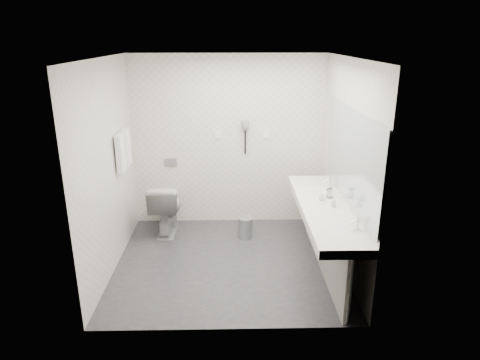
{
  "coord_description": "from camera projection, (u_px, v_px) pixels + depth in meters",
  "views": [
    {
      "loc": [
        0.04,
        -4.79,
        2.73
      ],
      "look_at": [
        0.15,
        0.15,
        1.05
      ],
      "focal_mm": 31.92,
      "sensor_mm": 36.0,
      "label": 1
    }
  ],
  "objects": [
    {
      "name": "basin_near",
      "position": [
        337.0,
        231.0,
        4.36
      ],
      "size": [
        0.4,
        0.31,
        0.05
      ],
      "primitive_type": "ellipsoid",
      "color": "white",
      "rests_on": "vanity_counter"
    },
    {
      "name": "wall_left",
      "position": [
        108.0,
        169.0,
        4.98
      ],
      "size": [
        0.0,
        2.6,
        2.6
      ],
      "primitive_type": "plane",
      "rotation": [
        1.57,
        0.0,
        1.57
      ],
      "color": "silver",
      "rests_on": "floor"
    },
    {
      "name": "vanity_panel",
      "position": [
        324.0,
        242.0,
        5.12
      ],
      "size": [
        0.03,
        2.15,
        0.75
      ],
      "primitive_type": "cube",
      "color": "gray",
      "rests_on": "floor"
    },
    {
      "name": "toilet",
      "position": [
        166.0,
        208.0,
        6.13
      ],
      "size": [
        0.44,
        0.75,
        0.75
      ],
      "primitive_type": "imported",
      "rotation": [
        0.0,
        0.0,
        3.11
      ],
      "color": "white",
      "rests_on": "floor"
    },
    {
      "name": "glass_left",
      "position": [
        330.0,
        193.0,
        5.18
      ],
      "size": [
        0.08,
        0.08,
        0.12
      ],
      "primitive_type": "cylinder",
      "rotation": [
        0.0,
        0.0,
        -0.25
      ],
      "color": "silver",
      "rests_on": "vanity_counter"
    },
    {
      "name": "vanity_counter",
      "position": [
        324.0,
        209.0,
        4.99
      ],
      "size": [
        0.55,
        2.2,
        0.1
      ],
      "primitive_type": "cube",
      "color": "white",
      "rests_on": "floor"
    },
    {
      "name": "flush_plate",
      "position": [
        171.0,
        162.0,
        6.3
      ],
      "size": [
        0.18,
        0.02,
        0.12
      ],
      "primitive_type": "cube",
      "color": "#B2B5BA",
      "rests_on": "wall_back"
    },
    {
      "name": "floor",
      "position": [
        228.0,
        262.0,
        5.41
      ],
      "size": [
        2.8,
        2.8,
        0.0
      ],
      "primitive_type": "plane",
      "color": "#2F2E34",
      "rests_on": "ground"
    },
    {
      "name": "soap_bottle_c",
      "position": [
        334.0,
        203.0,
        4.91
      ],
      "size": [
        0.05,
        0.05,
        0.11
      ],
      "primitive_type": "imported",
      "rotation": [
        0.0,
        0.0,
        -0.38
      ],
      "color": "silver",
      "rests_on": "vanity_counter"
    },
    {
      "name": "mirror",
      "position": [
        351.0,
        156.0,
        4.78
      ],
      "size": [
        0.02,
        2.2,
        1.05
      ],
      "primitive_type": "cube",
      "color": "#B2BCC6",
      "rests_on": "wall_right"
    },
    {
      "name": "wall_front",
      "position": [
        227.0,
        212.0,
        3.78
      ],
      "size": [
        2.8,
        0.0,
        2.8
      ],
      "primitive_type": "plane",
      "rotation": [
        -1.57,
        0.0,
        0.0
      ],
      "color": "silver",
      "rests_on": "floor"
    },
    {
      "name": "vanity_post_near",
      "position": [
        349.0,
        291.0,
        4.14
      ],
      "size": [
        0.06,
        0.06,
        0.75
      ],
      "primitive_type": "cylinder",
      "color": "silver",
      "rests_on": "floor"
    },
    {
      "name": "soap_bottle_b",
      "position": [
        322.0,
        197.0,
        5.1
      ],
      "size": [
        0.09,
        0.09,
        0.09
      ],
      "primitive_type": "imported",
      "rotation": [
        0.0,
        0.0,
        -0.45
      ],
      "color": "silver",
      "rests_on": "vanity_counter"
    },
    {
      "name": "faucet_near",
      "position": [
        357.0,
        222.0,
        4.33
      ],
      "size": [
        0.04,
        0.04,
        0.15
      ],
      "primitive_type": "cylinder",
      "color": "silver",
      "rests_on": "vanity_counter"
    },
    {
      "name": "ceiling",
      "position": [
        226.0,
        58.0,
        4.6
      ],
      "size": [
        2.8,
        2.8,
        0.0
      ],
      "primitive_type": "plane",
      "rotation": [
        3.14,
        0.0,
        0.0
      ],
      "color": "white",
      "rests_on": "wall_back"
    },
    {
      "name": "dryer_barrel",
      "position": [
        245.0,
        124.0,
        6.06
      ],
      "size": [
        0.08,
        0.14,
        0.08
      ],
      "primitive_type": "cylinder",
      "rotation": [
        1.57,
        0.0,
        0.0
      ],
      "color": "gray",
      "rests_on": "dryer_cradle"
    },
    {
      "name": "switch_plate_a",
      "position": [
        218.0,
        135.0,
        6.19
      ],
      "size": [
        0.09,
        0.02,
        0.09
      ],
      "primitive_type": "cube",
      "color": "white",
      "rests_on": "wall_back"
    },
    {
      "name": "dryer_cradle",
      "position": [
        245.0,
        125.0,
        6.13
      ],
      "size": [
        0.1,
        0.04,
        0.14
      ],
      "primitive_type": "cube",
      "color": "gray",
      "rests_on": "wall_back"
    },
    {
      "name": "bin_lid",
      "position": [
        246.0,
        218.0,
        5.98
      ],
      "size": [
        0.2,
        0.2,
        0.02
      ],
      "primitive_type": "cylinder",
      "color": "#B2B5BA",
      "rests_on": "pedal_bin"
    },
    {
      "name": "switch_plate_b",
      "position": [
        266.0,
        135.0,
        6.2
      ],
      "size": [
        0.09,
        0.02,
        0.09
      ],
      "primitive_type": "cube",
      "color": "white",
      "rests_on": "wall_back"
    },
    {
      "name": "wall_back",
      "position": [
        228.0,
        142.0,
        6.24
      ],
      "size": [
        2.8,
        0.0,
        2.8
      ],
      "primitive_type": "plane",
      "rotation": [
        1.57,
        0.0,
        0.0
      ],
      "color": "silver",
      "rests_on": "floor"
    },
    {
      "name": "glass_right",
      "position": [
        328.0,
        193.0,
        5.21
      ],
      "size": [
        0.07,
        0.07,
        0.1
      ],
      "primitive_type": "cylinder",
      "rotation": [
        0.0,
        0.0,
        0.32
      ],
      "color": "silver",
      "rests_on": "vanity_counter"
    },
    {
      "name": "wall_right",
      "position": [
        346.0,
        167.0,
        5.03
      ],
      "size": [
        0.0,
        2.6,
        2.6
      ],
      "primitive_type": "plane",
      "rotation": [
        1.57,
        0.0,
        -1.57
      ],
      "color": "silver",
      "rests_on": "floor"
    },
    {
      "name": "soap_bottle_a",
      "position": [
        334.0,
        203.0,
        4.91
      ],
      "size": [
        0.05,
        0.05,
        0.1
      ],
      "primitive_type": "imported",
      "rotation": [
        0.0,
        0.0,
        0.04
      ],
      "color": "silver",
      "rests_on": "vanity_counter"
    },
    {
      "name": "faucet_far",
      "position": [
        329.0,
        181.0,
        5.56
      ],
      "size": [
        0.04,
        0.04,
        0.15
      ],
      "primitive_type": "cylinder",
      "color": "silver",
      "rests_on": "vanity_counter"
    },
    {
      "name": "basin_far",
      "position": [
        314.0,
        188.0,
        5.59
      ],
      "size": [
        0.4,
        0.31,
        0.05
      ],
      "primitive_type": "ellipsoid",
      "color": "white",
      "rests_on": "vanity_counter"
    },
    {
      "name": "vanity_post_far",
      "position": [
        311.0,
        209.0,
        6.11
      ],
      "size": [
        0.06,
        0.06,
        0.75
      ],
      "primitive_type": "cylinder",
      "color": "silver",
      "rests_on": "floor"
    },
    {
      "name": "towel_rail",
      "position": [
        121.0,
        133.0,
        5.4
      ],
      "size": [
        0.02,
        0.62,
        0.02
      ],
      "primitive_type": "cylinder",
      "rotation": [
        1.57,
        0.0,
        0.0
      ],
      "color": "silver",
      "rests_on": "wall_left"
    },
    {
      "name": "dryer_cord",
      "position": [
        245.0,
        142.0,
        6.2
      ],
      "size": [
        0.02,
        0.02,
        0.35
      ],
      "primitive_type": "cylinder",
      "color": "black",
      "rests_on": "dryer_cradle"
    },
    {
      "name": "pedal_bin",
      "position": [
        245.0,
        228.0,
        6.03
      ],
      "size": [
        0.27,
        0.27,
        0.28
      ],
      "primitive_type": "cylinder",
      "rotation": [
        0.0,
        0.0,
        -0.43
      ],
      "color": "#B2B5BA",
      "rests_on": "floor"
    },
    {
      "name": "towel_far",
      "position": [
        126.0,
        147.0,
        5.61
      ],
      "size": [
        0.07,
        0.24,
        0.48
      ],
      "primitive_type": "cube",
      "color": "white",
      "rests_on": "towel_rail"
    },
    {
      "name": "towel_near",
      "position": [
        121.0,
        153.0,
        5.34
      ],
      "size": [
        0.07,
        0.24,
        0.48
      ],
      "primitive_type": "cube",
      "color": "white",
      "rests_on": "towel_rail"
    }
  ]
}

